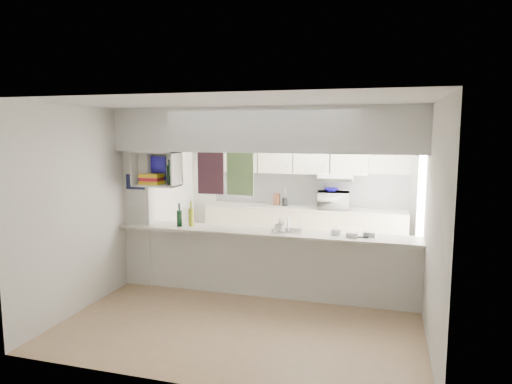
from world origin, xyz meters
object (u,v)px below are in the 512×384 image
(bowl, at_px, (331,190))
(wine_bottles, at_px, (186,217))
(dish_rack, at_px, (287,225))
(microwave, at_px, (334,200))

(bowl, height_order, wine_bottles, bowl)
(bowl, height_order, dish_rack, bowl)
(dish_rack, height_order, wine_bottles, wine_bottles)
(bowl, relative_size, wine_bottles, 0.72)
(microwave, distance_m, dish_rack, 2.04)
(microwave, xyz_separation_m, dish_rack, (-0.40, -2.00, -0.07))
(bowl, bearing_deg, microwave, -22.61)
(microwave, height_order, bowl, bowl)
(microwave, bearing_deg, wine_bottles, 42.27)
(microwave, distance_m, wine_bottles, 2.79)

